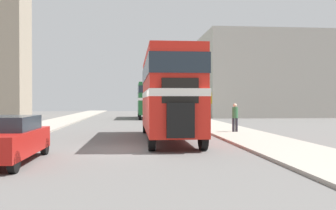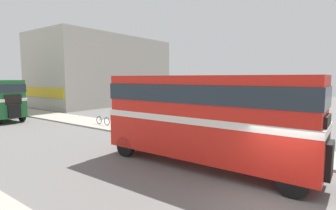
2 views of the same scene
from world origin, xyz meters
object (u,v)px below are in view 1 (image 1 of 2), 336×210
Objects in this scene: car_parked_near at (9,139)px; church_tower at (3,1)px; double_decker_bus at (168,90)px; bicycle_on_pavement at (203,119)px; bus_distant at (149,98)px; pedestrian_walking at (235,116)px.

car_parked_near is 0.15× the size of church_tower.
car_parked_near is (-5.93, -6.77, -1.83)m from double_decker_bus.
church_tower reaches higher than bicycle_on_pavement.
car_parked_near is at bearing -100.71° from bus_distant.
bus_distant is 5.36× the size of bicycle_on_pavement.
double_decker_bus is 5.98× the size of pedestrian_walking.
pedestrian_walking is 40.43m from church_tower.
bicycle_on_pavement is (4.17, 12.37, -2.14)m from double_decker_bus.
church_tower is (-13.37, 39.47, 14.66)m from car_parked_near.
double_decker_bus is 13.23m from bicycle_on_pavement.
car_parked_near is at bearing -117.83° from bicycle_on_pavement.
bicycle_on_pavement is at bearing 62.17° from car_parked_near.
church_tower reaches higher than car_parked_near.
bus_distant is 5.33× the size of pedestrian_walking.
double_decker_bus is at bearing -89.92° from bus_distant.
bus_distant is at bearing 90.08° from double_decker_bus.
double_decker_bus reaches higher than bus_distant.
bus_distant is 12.91m from bicycle_on_pavement.
bus_distant is at bearing 109.25° from bicycle_on_pavement.
bicycle_on_pavement is at bearing -40.91° from church_tower.
double_decker_bus is at bearing -108.64° from bicycle_on_pavement.
pedestrian_walking is (4.53, 3.36, -1.50)m from double_decker_bus.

